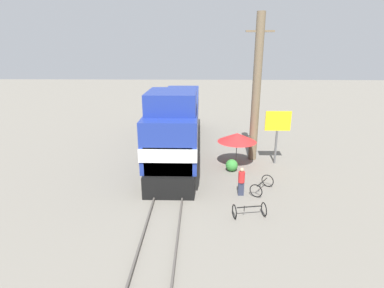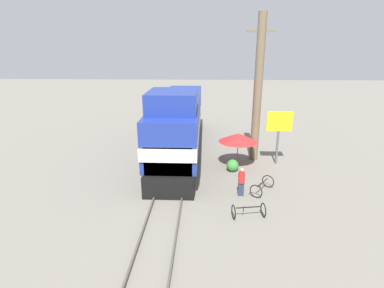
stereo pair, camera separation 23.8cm
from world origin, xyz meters
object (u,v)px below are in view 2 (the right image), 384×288
utility_pole (258,90)px  person_bystander (241,181)px  vendor_umbrella (238,138)px  billboard_sign (279,126)px  locomotive (179,124)px  bicycle_spare (249,211)px  bicycle (262,186)px

utility_pole → person_bystander: (-1.51, -5.54, -4.01)m
vendor_umbrella → billboard_sign: bearing=9.7°
locomotive → bicycle_spare: 10.03m
billboard_sign → bicycle: 5.16m
utility_pole → bicycle_spare: utility_pole is taller
locomotive → billboard_sign: 7.05m
billboard_sign → person_bystander: size_ratio=2.31×
locomotive → utility_pole: size_ratio=1.68×
person_bystander → bicycle: 1.34m
billboard_sign → utility_pole: bearing=149.1°
utility_pole → bicycle: (-0.32, -5.13, -4.47)m
person_bystander → bicycle_spare: (0.10, -2.18, -0.49)m
billboard_sign → bicycle_spare: (-2.79, -6.90, -2.31)m
bicycle → bicycle_spare: bicycle is taller
person_bystander → bicycle_spare: person_bystander is taller
person_bystander → billboard_sign: bearing=58.5°
billboard_sign → bicycle_spare: size_ratio=2.31×
vendor_umbrella → utility_pole: bearing=45.0°
vendor_umbrella → bicycle_spare: vendor_umbrella is taller
bicycle → bicycle_spare: bearing=-78.3°
locomotive → bicycle: size_ratio=9.40×
bicycle_spare → billboard_sign: bearing=148.3°
locomotive → bicycle: 8.36m
utility_pole → vendor_umbrella: 3.42m
locomotive → bicycle: locomotive is taller
utility_pole → vendor_umbrella: utility_pole is taller
vendor_umbrella → person_bystander: bearing=-93.0°
utility_pole → vendor_umbrella: (-1.29, -1.28, -2.90)m
vendor_umbrella → billboard_sign: billboard_sign is taller
person_bystander → locomotive: bearing=118.9°
utility_pole → person_bystander: 7.01m
bicycle → vendor_umbrella: bearing=138.5°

